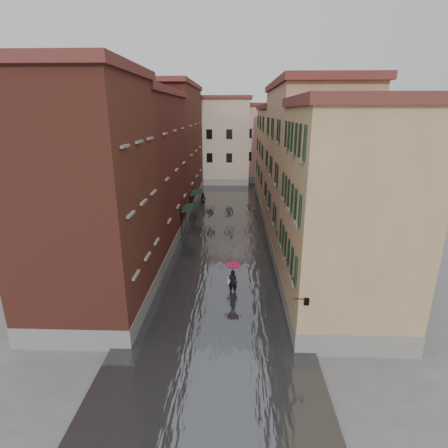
# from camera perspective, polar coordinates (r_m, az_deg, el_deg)

# --- Properties ---
(ground) EXTENTS (120.00, 120.00, 0.00)m
(ground) POSITION_cam_1_polar(r_m,az_deg,el_deg) (23.19, -0.93, -11.17)
(ground) COLOR #605F62
(ground) RESTS_ON ground
(floodwater) EXTENTS (10.00, 60.00, 0.20)m
(floodwater) POSITION_cam_1_polar(r_m,az_deg,el_deg) (35.08, 0.13, -0.64)
(floodwater) COLOR #3E4145
(floodwater) RESTS_ON ground
(building_left_near) EXTENTS (6.00, 8.00, 13.00)m
(building_left_near) POSITION_cam_1_polar(r_m,az_deg,el_deg) (20.50, -21.29, 3.22)
(building_left_near) COLOR brown
(building_left_near) RESTS_ON ground
(building_left_mid) EXTENTS (6.00, 14.00, 12.50)m
(building_left_mid) POSITION_cam_1_polar(r_m,az_deg,el_deg) (30.74, -13.40, 8.05)
(building_left_mid) COLOR #5F271E
(building_left_mid) RESTS_ON ground
(building_left_far) EXTENTS (6.00, 16.00, 14.00)m
(building_left_far) POSITION_cam_1_polar(r_m,az_deg,el_deg) (45.16, -8.52, 12.32)
(building_left_far) COLOR brown
(building_left_far) RESTS_ON ground
(building_right_near) EXTENTS (6.00, 8.00, 11.50)m
(building_right_near) POSITION_cam_1_polar(r_m,az_deg,el_deg) (19.95, 19.19, 0.83)
(building_right_near) COLOR #A28453
(building_right_near) RESTS_ON ground
(building_right_mid) EXTENTS (6.00, 14.00, 13.00)m
(building_right_mid) POSITION_cam_1_polar(r_m,az_deg,el_deg) (30.21, 13.43, 8.36)
(building_right_mid) COLOR tan
(building_right_mid) RESTS_ON ground
(building_right_far) EXTENTS (6.00, 16.00, 11.50)m
(building_right_far) POSITION_cam_1_polar(r_m,az_deg,el_deg) (44.97, 9.72, 10.63)
(building_right_far) COLOR #A28453
(building_right_far) RESTS_ON ground
(building_end_cream) EXTENTS (12.00, 9.00, 13.00)m
(building_end_cream) POSITION_cam_1_polar(r_m,az_deg,el_deg) (58.57, -2.06, 13.25)
(building_end_cream) COLOR beige
(building_end_cream) RESTS_ON ground
(building_end_pink) EXTENTS (10.00, 9.00, 12.00)m
(building_end_pink) POSITION_cam_1_polar(r_m,az_deg,el_deg) (60.66, 6.81, 12.83)
(building_end_pink) COLOR #CD9790
(building_end_pink) RESTS_ON ground
(awning_near) EXTENTS (1.09, 2.92, 2.80)m
(awning_near) POSITION_cam_1_polar(r_m,az_deg,el_deg) (33.44, -5.92, 2.56)
(awning_near) COLOR black
(awning_near) RESTS_ON ground
(awning_far) EXTENTS (1.09, 3.19, 2.80)m
(awning_far) POSITION_cam_1_polar(r_m,az_deg,el_deg) (39.82, -4.65, 5.11)
(awning_far) COLOR black
(awning_far) RESTS_ON ground
(wall_lantern) EXTENTS (0.71, 0.22, 0.35)m
(wall_lantern) POSITION_cam_1_polar(r_m,az_deg,el_deg) (16.78, 13.22, -12.12)
(wall_lantern) COLOR black
(wall_lantern) RESTS_ON ground
(window_planters) EXTENTS (0.59, 10.69, 0.84)m
(window_planters) POSITION_cam_1_polar(r_m,az_deg,el_deg) (22.36, 9.71, -2.65)
(window_planters) COLOR brown
(window_planters) RESTS_ON ground
(pedestrian_main) EXTENTS (0.98, 0.98, 2.06)m
(pedestrian_main) POSITION_cam_1_polar(r_m,az_deg,el_deg) (22.50, 1.44, -8.49)
(pedestrian_main) COLOR black
(pedestrian_main) RESTS_ON ground
(pedestrian_far) EXTENTS (1.00, 0.88, 1.71)m
(pedestrian_far) POSITION_cam_1_polar(r_m,az_deg,el_deg) (43.34, -3.39, 4.00)
(pedestrian_far) COLOR black
(pedestrian_far) RESTS_ON ground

